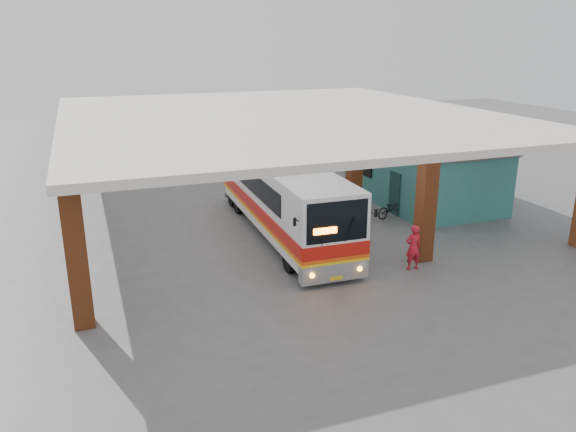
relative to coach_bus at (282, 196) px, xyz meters
The scene contains 8 objects.
ground 2.71m from the coach_bus, 57.99° to the right, with size 90.00×90.00×0.00m, color #515154.
brick_columns 4.13m from the coach_bus, 51.92° to the left, with size 20.10×21.60×4.35m.
canopy_roof 5.71m from the coach_bus, 71.27° to the left, with size 21.00×23.00×0.30m, color silver.
shop_building 8.89m from the coach_bus, 14.56° to the left, with size 5.20×8.20×3.11m.
coach_bus is the anchor object (origin of this frame).
motorcycle 5.88m from the coach_bus, ahead, with size 0.63×1.79×0.94m, color black.
pedestrian 6.40m from the coach_bus, 59.59° to the right, with size 0.63×0.42×1.74m, color red.
red_chair 7.98m from the coach_bus, 39.21° to the left, with size 0.58×0.58×0.89m.
Camera 1 is at (-9.00, -20.30, 8.34)m, focal length 35.00 mm.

